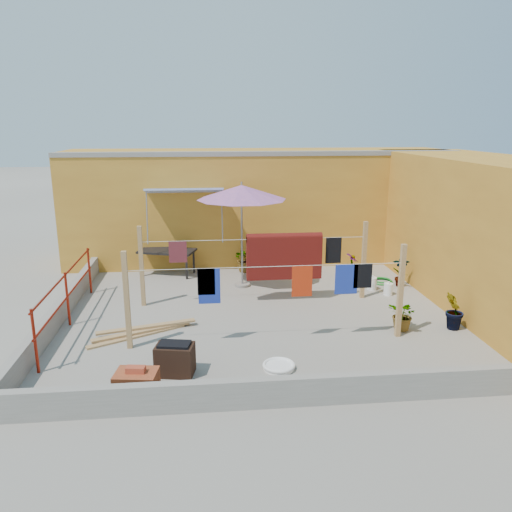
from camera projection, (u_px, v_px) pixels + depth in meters
name	position (u px, v px, depth m)	size (l,w,h in m)	color
ground	(259.00, 314.00, 10.61)	(80.00, 80.00, 0.00)	#9E998E
wall_back	(258.00, 205.00, 14.76)	(11.00, 3.27, 3.21)	#C5892B
wall_right	(499.00, 235.00, 10.72)	(2.40, 9.00, 3.20)	#C5892B
parapet_front	(286.00, 391.00, 7.11)	(8.30, 0.16, 0.44)	gray
parapet_left	(60.00, 312.00, 10.14)	(0.16, 7.30, 0.44)	gray
red_railing	(67.00, 291.00, 9.85)	(0.05, 4.20, 1.10)	maroon
clothesline_rig	(281.00, 261.00, 10.94)	(5.09, 2.35, 1.80)	tan
patio_umbrella	(242.00, 193.00, 11.86)	(2.76, 2.76, 2.59)	gray
outdoor_table	(167.00, 252.00, 13.25)	(1.61, 1.13, 0.68)	black
brick_stack	(137.00, 385.00, 7.26)	(0.66, 0.52, 0.53)	#9A4723
lumber_pile	(142.00, 331.00, 9.57)	(1.97, 1.06, 0.12)	tan
brazier	(175.00, 359.00, 8.00)	(0.66, 0.51, 0.54)	black
white_basin	(279.00, 366.00, 8.22)	(0.54, 0.54, 0.09)	white
water_jug_a	(388.00, 289.00, 11.77)	(0.21, 0.21, 0.33)	white
water_jug_b	(372.00, 283.00, 12.14)	(0.23, 0.23, 0.35)	white
green_hose	(382.00, 281.00, 12.72)	(0.56, 0.56, 0.08)	#1B7D27
plant_back_a	(246.00, 259.00, 13.59)	(0.66, 0.57, 0.73)	#1F5F1B
plant_back_b	(352.00, 267.00, 12.83)	(0.40, 0.40, 0.71)	#1F5F1B
plant_right_a	(401.00, 271.00, 12.34)	(0.40, 0.27, 0.77)	#1F5F1B
plant_right_b	(455.00, 311.00, 9.70)	(0.43, 0.35, 0.78)	#1F5F1B
plant_right_c	(404.00, 315.00, 9.70)	(0.57, 0.49, 0.63)	#1F5F1B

